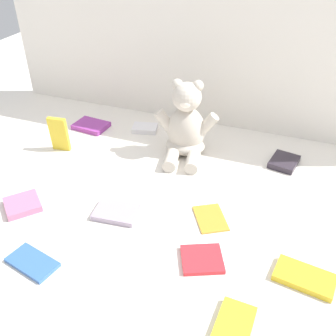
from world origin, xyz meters
TOP-DOWN VIEW (x-y plane):
  - ground_plane at (0.00, 0.00)m, footprint 3.20×3.20m
  - backdrop_drape at (0.00, 0.41)m, footprint 1.75×0.03m
  - teddy_bear at (-0.04, 0.15)m, footprint 0.22×0.21m
  - book_case_0 at (-0.46, 0.01)m, footprint 0.07×0.03m
  - book_case_1 at (0.14, -0.16)m, footprint 0.13×0.14m
  - book_case_2 at (-0.39, -0.30)m, footprint 0.14×0.14m
  - book_case_3 at (0.27, -0.46)m, footprint 0.08×0.11m
  - book_case_4 at (-0.24, 0.25)m, footprint 0.11×0.09m
  - book_case_5 at (0.30, 0.20)m, footprint 0.10×0.12m
  - book_case_6 at (-0.45, 0.19)m, footprint 0.14×0.11m
  - book_case_7 at (0.40, -0.29)m, footprint 0.15×0.10m
  - book_case_8 at (-0.23, -0.47)m, footprint 0.14×0.09m
  - book_case_9 at (0.16, -0.32)m, footprint 0.13×0.13m
  - book_case_10 at (-0.12, -0.24)m, footprint 0.13×0.10m

SIDE VIEW (x-z plane):
  - ground_plane at x=0.00m, z-range 0.00..0.00m
  - book_case_1 at x=0.14m, z-range 0.00..0.01m
  - book_case_8 at x=-0.23m, z-range 0.00..0.01m
  - book_case_9 at x=0.16m, z-range 0.00..0.01m
  - book_case_3 at x=0.27m, z-range 0.00..0.02m
  - book_case_10 at x=-0.12m, z-range 0.00..0.02m
  - book_case_7 at x=0.40m, z-range 0.00..0.02m
  - book_case_6 at x=-0.45m, z-range 0.00..0.02m
  - book_case_4 at x=-0.24m, z-range 0.00..0.02m
  - book_case_2 at x=-0.39m, z-range 0.00..0.02m
  - book_case_5 at x=0.30m, z-range 0.00..0.02m
  - book_case_0 at x=-0.46m, z-range 0.00..0.13m
  - teddy_bear at x=-0.04m, z-range -0.03..0.23m
  - backdrop_drape at x=0.00m, z-range 0.00..0.80m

